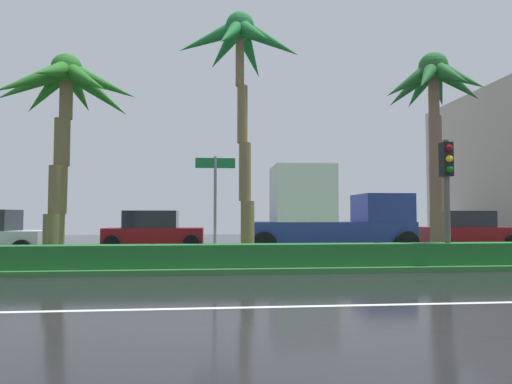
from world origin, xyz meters
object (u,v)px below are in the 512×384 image
object	(u,v)px
street_name_sign	(215,195)
car_in_traffic_third	(466,230)
palm_tree_mid_left	(65,100)
box_truck_lead	(326,214)
car_in_traffic_second	(154,231)
palm_tree_centre_left	(240,59)
traffic_signal_median_right	(447,178)
palm_tree_centre	(434,97)

from	to	relation	value
street_name_sign	car_in_traffic_third	bearing A→B (deg)	33.31
palm_tree_mid_left	box_truck_lead	world-z (taller)	palm_tree_mid_left
car_in_traffic_third	box_truck_lead	bearing A→B (deg)	-160.30
street_name_sign	car_in_traffic_second	bearing A→B (deg)	108.52
street_name_sign	palm_tree_mid_left	bearing A→B (deg)	164.50
palm_tree_centre_left	box_truck_lead	distance (m)	7.11
traffic_signal_median_right	street_name_sign	distance (m)	6.50
palm_tree_centre	street_name_sign	distance (m)	7.58
traffic_signal_median_right	car_in_traffic_third	bearing A→B (deg)	56.93
palm_tree_centre_left	palm_tree_centre	bearing A→B (deg)	-5.62
palm_tree_centre	street_name_sign	bearing A→B (deg)	-172.54
street_name_sign	car_in_traffic_second	xyz separation A→B (m)	(-2.67, 7.98, -1.25)
palm_tree_mid_left	street_name_sign	xyz separation A→B (m)	(4.45, -1.24, -2.87)
palm_tree_centre	car_in_traffic_second	size ratio (longest dim) A/B	1.51
car_in_traffic_second	car_in_traffic_third	bearing A→B (deg)	-0.83
car_in_traffic_second	traffic_signal_median_right	bearing A→B (deg)	-42.78
palm_tree_centre_left	traffic_signal_median_right	bearing A→B (deg)	-19.07
street_name_sign	box_truck_lead	bearing A→B (deg)	49.13
street_name_sign	car_in_traffic_third	xyz separation A→B (m)	(11.83, 7.77, -1.25)
box_truck_lead	car_in_traffic_third	world-z (taller)	box_truck_lead
palm_tree_centre_left	traffic_signal_median_right	size ratio (longest dim) A/B	2.23
car_in_traffic_second	box_truck_lead	size ratio (longest dim) A/B	0.67
palm_tree_mid_left	palm_tree_centre_left	world-z (taller)	palm_tree_centre_left
car_in_traffic_third	palm_tree_centre	bearing A→B (deg)	-126.00
palm_tree_mid_left	street_name_sign	bearing A→B (deg)	-15.50
palm_tree_centre	car_in_traffic_third	bearing A→B (deg)	54.00
palm_tree_mid_left	traffic_signal_median_right	xyz separation A→B (m)	(10.91, -1.71, -2.39)
palm_tree_mid_left	street_name_sign	world-z (taller)	palm_tree_mid_left
street_name_sign	car_in_traffic_second	size ratio (longest dim) A/B	0.70
palm_tree_mid_left	palm_tree_centre	world-z (taller)	palm_tree_centre
traffic_signal_median_right	palm_tree_centre	bearing A→B (deg)	74.76
car_in_traffic_second	palm_tree_centre_left	bearing A→B (deg)	-61.94
box_truck_lead	palm_tree_mid_left	bearing A→B (deg)	-156.37
palm_tree_mid_left	car_in_traffic_second	distance (m)	8.10
street_name_sign	traffic_signal_median_right	bearing A→B (deg)	-4.17
palm_tree_centre_left	palm_tree_centre	distance (m)	6.20
palm_tree_centre_left	palm_tree_centre	world-z (taller)	palm_tree_centre_left
palm_tree_centre_left	car_in_traffic_third	size ratio (longest dim) A/B	1.81
palm_tree_centre_left	box_truck_lead	xyz separation A→B (m)	(3.65, 3.63, -4.90)
palm_tree_mid_left	car_in_traffic_third	world-z (taller)	palm_tree_mid_left
palm_tree_centre	street_name_sign	world-z (taller)	palm_tree_centre
car_in_traffic_second	street_name_sign	bearing A→B (deg)	-71.48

